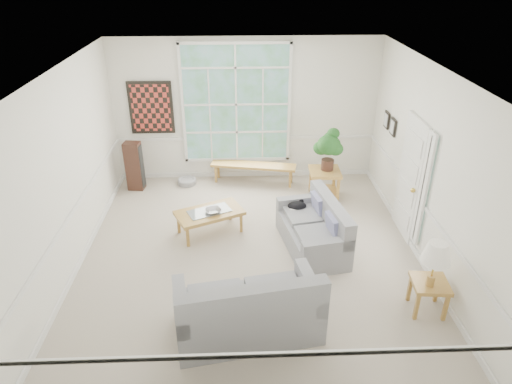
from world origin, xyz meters
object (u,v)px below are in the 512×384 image
Objects in this scene: loveseat_front at (247,300)px; end_table at (324,184)px; coffee_table at (210,222)px; side_table at (427,296)px; loveseat_right at (312,226)px.

end_table is at bearing 56.12° from loveseat_front.
side_table is at bearing -59.27° from coffee_table.
side_table is (2.49, 0.28, -0.25)m from loveseat_front.
loveseat_right is at bearing 130.91° from side_table.
loveseat_front is 2.50m from coffee_table.
loveseat_right is at bearing 49.29° from loveseat_front.
coffee_table is 2.34× the size of side_table.
end_table is (0.51, 1.77, -0.13)m from loveseat_right.
coffee_table is 2.56m from end_table.
coffee_table is (-0.61, 2.41, -0.28)m from loveseat_front.
coffee_table is 1.90× the size of end_table.
loveseat_front reaches higher than coffee_table.
coffee_table is 3.76m from side_table.
end_table is at bearing 104.35° from side_table.
side_table reaches higher than coffee_table.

